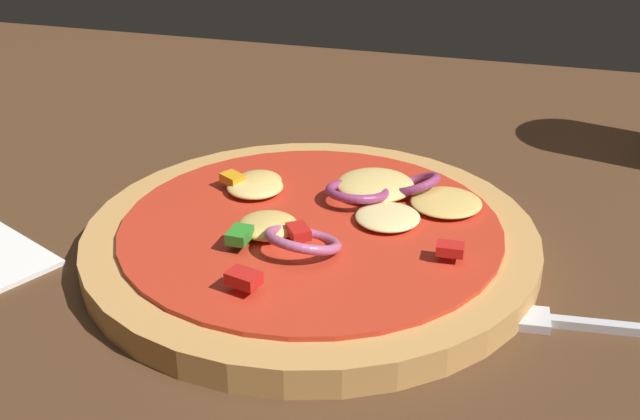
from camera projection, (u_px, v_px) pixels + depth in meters
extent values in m
cube|color=#4C301C|center=(248.00, 249.00, 0.53)|extent=(1.41, 0.84, 0.03)
cylinder|color=tan|center=(311.00, 242.00, 0.50)|extent=(0.27, 0.27, 0.02)
cylinder|color=red|center=(311.00, 227.00, 0.49)|extent=(0.23, 0.23, 0.00)
ellipsoid|color=#EFCC72|center=(375.00, 185.00, 0.53)|extent=(0.05, 0.05, 0.01)
ellipsoid|color=#F4DB8E|center=(388.00, 217.00, 0.49)|extent=(0.04, 0.04, 0.01)
ellipsoid|color=#E5BC60|center=(257.00, 181.00, 0.54)|extent=(0.03, 0.03, 0.01)
ellipsoid|color=#E5BC60|center=(446.00, 202.00, 0.51)|extent=(0.04, 0.04, 0.01)
ellipsoid|color=#EFCC72|center=(252.00, 186.00, 0.53)|extent=(0.04, 0.04, 0.01)
ellipsoid|color=#E5BC60|center=(268.00, 225.00, 0.48)|extent=(0.04, 0.04, 0.01)
torus|color=#93386B|center=(415.00, 184.00, 0.53)|extent=(0.04, 0.04, 0.02)
torus|color=#93386B|center=(358.00, 191.00, 0.52)|extent=(0.04, 0.04, 0.01)
torus|color=#B25984|center=(303.00, 240.00, 0.46)|extent=(0.06, 0.06, 0.02)
cube|color=red|center=(450.00, 249.00, 0.45)|extent=(0.02, 0.01, 0.01)
cube|color=red|center=(244.00, 278.00, 0.42)|extent=(0.02, 0.02, 0.01)
cube|color=orange|center=(232.00, 179.00, 0.53)|extent=(0.02, 0.02, 0.01)
cube|color=#2D8C28|center=(240.00, 235.00, 0.46)|extent=(0.01, 0.02, 0.01)
cube|color=red|center=(298.00, 232.00, 0.47)|extent=(0.02, 0.02, 0.01)
cube|color=silver|center=(532.00, 319.00, 0.43)|extent=(0.02, 0.02, 0.01)
cube|color=silver|center=(481.00, 305.00, 0.45)|extent=(0.04, 0.01, 0.00)
cube|color=silver|center=(480.00, 311.00, 0.44)|extent=(0.04, 0.01, 0.00)
cube|color=silver|center=(480.00, 317.00, 0.44)|extent=(0.04, 0.01, 0.00)
cube|color=silver|center=(480.00, 323.00, 0.43)|extent=(0.04, 0.01, 0.00)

